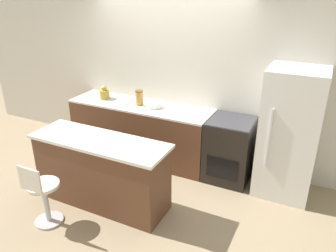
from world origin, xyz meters
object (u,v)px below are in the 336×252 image
at_px(refrigerator, 289,134).
at_px(kettle, 104,93).
at_px(oven_range, 230,149).
at_px(mixing_bowl, 154,105).
at_px(stool_chair, 43,195).

relative_size(refrigerator, kettle, 7.94).
xyz_separation_m(oven_range, mixing_bowl, (-1.23, -0.01, 0.49)).
relative_size(oven_range, stool_chair, 1.10).
distance_m(stool_chair, kettle, 2.10).
bearing_deg(mixing_bowl, stool_chair, -102.37).
height_order(refrigerator, kettle, refrigerator).
bearing_deg(refrigerator, stool_chair, -141.06).
relative_size(oven_range, kettle, 4.21).
distance_m(refrigerator, stool_chair, 3.15).
distance_m(refrigerator, kettle, 2.92).
height_order(oven_range, refrigerator, refrigerator).
height_order(oven_range, kettle, kettle).
bearing_deg(oven_range, stool_chair, -130.14).
relative_size(refrigerator, stool_chair, 2.08).
height_order(stool_chair, kettle, kettle).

